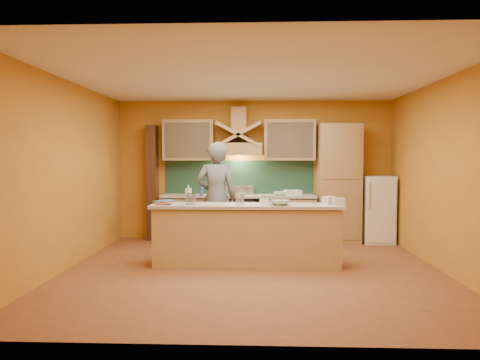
{
  "coord_description": "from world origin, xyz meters",
  "views": [
    {
      "loc": [
        0.05,
        -6.18,
        1.65
      ],
      "look_at": [
        -0.22,
        0.9,
        1.28
      ],
      "focal_mm": 32.0,
      "sensor_mm": 36.0,
      "label": 1
    }
  ],
  "objects_px": {
    "kitchen_scale": "(265,201)",
    "mixing_bowl": "(280,203)",
    "stove": "(239,219)",
    "fridge": "(377,209)",
    "person": "(216,197)"
  },
  "relations": [
    {
      "from": "person",
      "to": "kitchen_scale",
      "type": "distance_m",
      "value": 1.23
    },
    {
      "from": "fridge",
      "to": "stove",
      "type": "bearing_deg",
      "value": 180.0
    },
    {
      "from": "stove",
      "to": "fridge",
      "type": "bearing_deg",
      "value": 0.0
    },
    {
      "from": "person",
      "to": "kitchen_scale",
      "type": "bearing_deg",
      "value": 126.07
    },
    {
      "from": "person",
      "to": "mixing_bowl",
      "type": "xyz_separation_m",
      "value": [
        1.05,
        -1.06,
        0.02
      ]
    },
    {
      "from": "kitchen_scale",
      "to": "mixing_bowl",
      "type": "bearing_deg",
      "value": -23.7
    },
    {
      "from": "fridge",
      "to": "kitchen_scale",
      "type": "distance_m",
      "value": 2.93
    },
    {
      "from": "stove",
      "to": "person",
      "type": "height_order",
      "value": "person"
    },
    {
      "from": "mixing_bowl",
      "to": "fridge",
      "type": "bearing_deg",
      "value": 45.2
    },
    {
      "from": "kitchen_scale",
      "to": "mixing_bowl",
      "type": "relative_size",
      "value": 0.39
    },
    {
      "from": "fridge",
      "to": "kitchen_scale",
      "type": "height_order",
      "value": "fridge"
    },
    {
      "from": "kitchen_scale",
      "to": "fridge",
      "type": "bearing_deg",
      "value": 48.14
    },
    {
      "from": "kitchen_scale",
      "to": "stove",
      "type": "bearing_deg",
      "value": 112.32
    },
    {
      "from": "stove",
      "to": "mixing_bowl",
      "type": "xyz_separation_m",
      "value": [
        0.7,
        -2.01,
        0.53
      ]
    },
    {
      "from": "fridge",
      "to": "mixing_bowl",
      "type": "height_order",
      "value": "fridge"
    }
  ]
}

